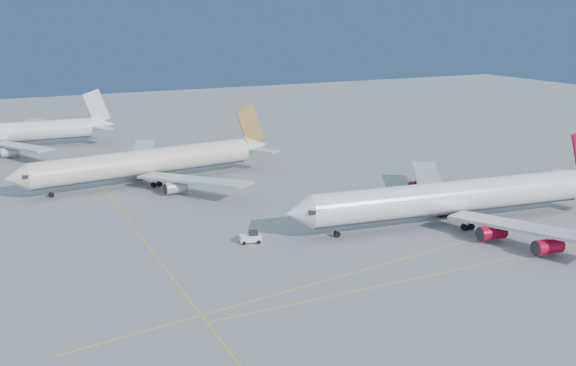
# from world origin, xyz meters

# --- Properties ---
(ground) EXTENTS (500.00, 500.00, 0.00)m
(ground) POSITION_xyz_m (0.00, 0.00, 0.00)
(ground) COLOR slate
(ground) RESTS_ON ground
(taxiway_lines) EXTENTS (118.86, 140.00, 0.02)m
(taxiway_lines) POSITION_xyz_m (-14.71, 6.34, 0.01)
(taxiway_lines) COLOR yellow
(taxiway_lines) RESTS_ON ground
(airliner_virgin) EXTENTS (71.51, 63.84, 17.64)m
(airliner_virgin) POSITION_xyz_m (18.37, 5.00, 5.32)
(airliner_virgin) COLOR white
(airliner_virgin) RESTS_ON ground
(airliner_etihad) EXTENTS (66.50, 61.00, 17.36)m
(airliner_etihad) POSITION_xyz_m (-28.32, 61.98, 5.28)
(airliner_etihad) COLOR beige
(airliner_etihad) RESTS_ON ground
(airliner_third) EXTENTS (64.11, 59.13, 17.21)m
(airliner_third) POSITION_xyz_m (-57.70, 119.54, 5.21)
(airliner_third) COLOR white
(airliner_third) RESTS_ON ground
(pushback_tug) EXTENTS (4.11, 2.96, 2.14)m
(pushback_tug) POSITION_xyz_m (-22.71, 12.22, 0.99)
(pushback_tug) COLOR white
(pushback_tug) RESTS_ON ground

